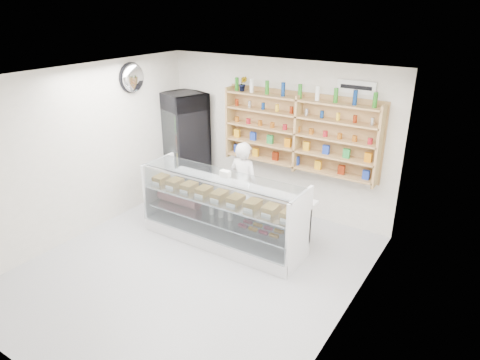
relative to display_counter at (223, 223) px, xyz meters
The scene contains 8 objects.
room 1.39m from the display_counter, 85.61° to the right, with size 5.00×5.00×5.00m.
display_counter is the anchor object (origin of this frame).
shop_worker 0.81m from the display_counter, 93.47° to the left, with size 0.56×0.37×1.53m, color silver.
drinks_cooler 2.29m from the display_counter, 144.94° to the left, with size 0.95×0.93×2.07m.
wall_shelving 2.00m from the display_counter, 68.67° to the left, with size 2.84×0.28×1.33m.
potted_plant 2.53m from the display_counter, 110.76° to the left, with size 0.15×0.12×0.27m, color #1E6626.
security_mirror 3.00m from the display_counter, behind, with size 0.15×0.50×0.50m, color silver.
wall_sign 3.02m from the display_counter, 47.18° to the left, with size 0.62×0.03×0.20m, color white.
Camera 1 is at (3.51, -4.16, 3.68)m, focal length 32.00 mm.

